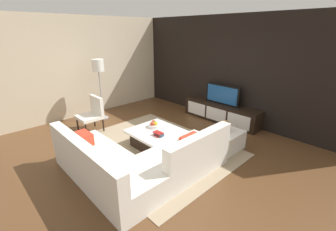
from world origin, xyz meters
name	(u,v)px	position (x,y,z in m)	size (l,w,h in m)	color
ground_plane	(156,150)	(0.00, 0.00, 0.00)	(14.00, 14.00, 0.00)	brown
feature_wall_back	(231,70)	(0.00, 2.70, 1.40)	(6.40, 0.12, 2.80)	black
side_wall_left	(89,67)	(-3.20, 0.20, 1.40)	(0.12, 5.20, 2.80)	beige
area_rug	(153,148)	(-0.10, 0.00, 0.01)	(3.35, 2.64, 0.01)	tan
media_console	(221,112)	(0.00, 2.40, 0.25)	(2.22, 0.48, 0.50)	black
television	(222,94)	(0.00, 2.40, 0.77)	(1.03, 0.06, 0.54)	black
sectional_couch	(137,162)	(0.50, -0.85, 0.29)	(2.28, 2.38, 0.82)	white
coffee_table	(156,138)	(-0.10, 0.10, 0.20)	(1.06, 0.99, 0.38)	black
accent_chair_near	(93,112)	(-1.86, -0.46, 0.49)	(0.56, 0.53, 0.87)	black
floor_lamp	(98,69)	(-2.47, 0.12, 1.41)	(0.31, 0.31, 1.68)	#A5A5AA
ottoman	(223,139)	(0.93, 1.11, 0.20)	(0.70, 0.70, 0.40)	white
fruit_bowl	(154,125)	(-0.28, 0.20, 0.44)	(0.28, 0.28, 0.14)	silver
decorative_ball	(224,125)	(0.93, 1.11, 0.52)	(0.24, 0.24, 0.24)	#AD8451
book_stack	(158,134)	(0.12, -0.02, 0.42)	(0.23, 0.13, 0.08)	maroon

